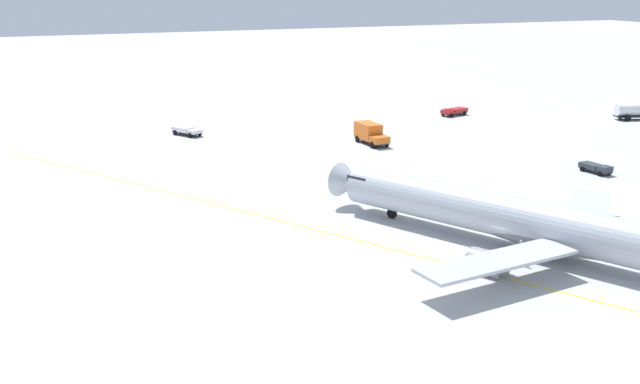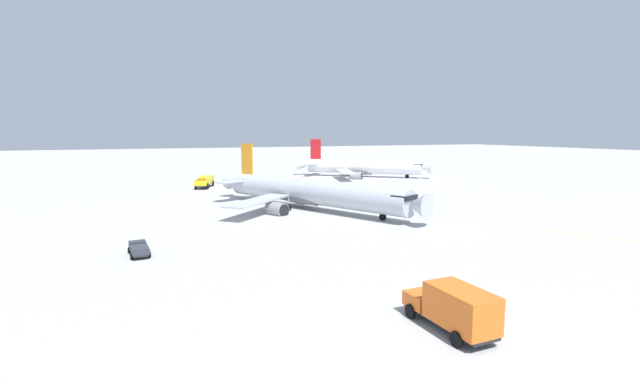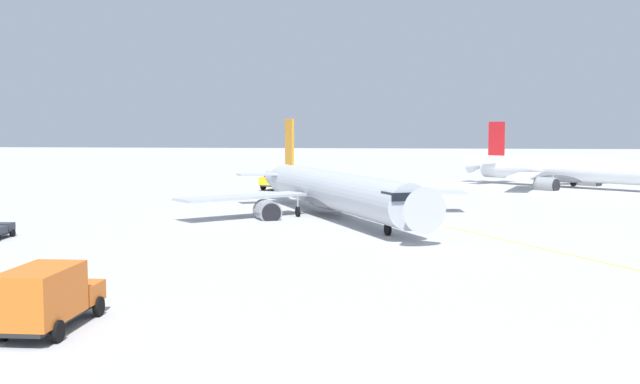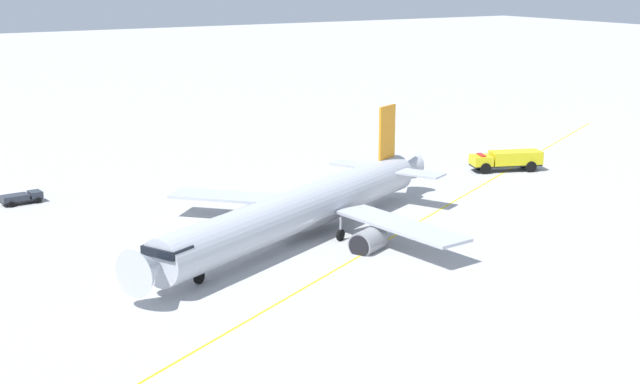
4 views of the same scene
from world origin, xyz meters
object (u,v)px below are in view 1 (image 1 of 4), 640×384
Objects in this scene: catering_truck_truck at (370,133)px; pushback_tug_truck at (186,130)px; baggage_truck_truck at (596,168)px; fuel_tanker_truck at (638,111)px; airliner_main at (525,222)px; ops_pickup_truck at (454,111)px.

catering_truck_truck is 29.82m from pushback_tug_truck.
baggage_truck_truck is 0.80× the size of pushback_tug_truck.
pushback_tug_truck is 79.41m from fuel_tanker_truck.
pushback_tug_truck is (-15.87, 64.99, -1.95)m from airliner_main.
catering_truck_truck is 33.45m from baggage_truck_truck.
pushback_tug_truck is at bearing -177.34° from fuel_tanker_truck.
airliner_main is 66.92m from pushback_tug_truck.
ops_pickup_truck is (33.74, 63.30, -1.94)m from airliner_main.
catering_truck_truck is at bearing -150.99° from baggage_truck_truck.
ops_pickup_truck is 43.94m from baggage_truck_truck.
ops_pickup_truck is at bearing -53.52° from airliner_main.
fuel_tanker_truck reaches higher than pushback_tug_truck.
ops_pickup_truck reaches higher than pushback_tug_truck.
catering_truck_truck reaches higher than fuel_tanker_truck.
fuel_tanker_truck is (61.43, 46.81, -1.19)m from airliner_main.
airliner_main is at bearing 46.37° from ops_pickup_truck.
ops_pickup_truck is 0.64× the size of fuel_tanker_truck.
ops_pickup_truck is 29.88m from catering_truck_truck.
airliner_main is at bearing -126.81° from fuel_tanker_truck.
fuel_tanker_truck is (77.30, -18.17, 0.76)m from pushback_tug_truck.
catering_truck_truck is (-25.40, -15.71, 0.85)m from ops_pickup_truck.
pushback_tug_truck is at bearing -17.52° from ops_pickup_truck.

